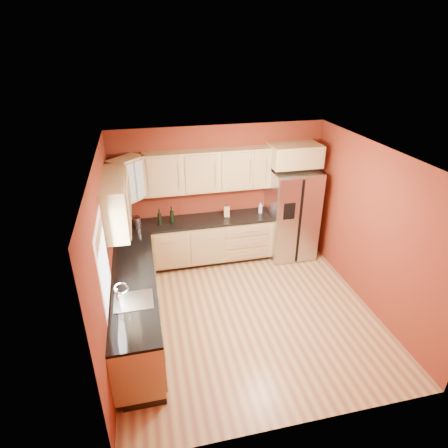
# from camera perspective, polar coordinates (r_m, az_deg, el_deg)

# --- Properties ---
(floor) EXTENTS (4.00, 4.00, 0.00)m
(floor) POSITION_cam_1_polar(r_m,az_deg,el_deg) (6.21, 3.45, -13.38)
(floor) COLOR #945839
(floor) RESTS_ON ground
(ceiling) EXTENTS (4.00, 4.00, 0.00)m
(ceiling) POSITION_cam_1_polar(r_m,az_deg,el_deg) (4.96, 4.27, 10.32)
(ceiling) COLOR silver
(ceiling) RESTS_ON wall_back
(wall_back) EXTENTS (4.00, 0.04, 2.60)m
(wall_back) POSITION_cam_1_polar(r_m,az_deg,el_deg) (7.22, -0.67, 4.74)
(wall_back) COLOR maroon
(wall_back) RESTS_ON floor
(wall_front) EXTENTS (4.00, 0.04, 2.60)m
(wall_front) POSITION_cam_1_polar(r_m,az_deg,el_deg) (3.96, 12.34, -16.79)
(wall_front) COLOR maroon
(wall_front) RESTS_ON floor
(wall_left) EXTENTS (0.04, 4.00, 2.60)m
(wall_left) POSITION_cam_1_polar(r_m,az_deg,el_deg) (5.32, -17.43, -5.11)
(wall_left) COLOR maroon
(wall_left) RESTS_ON floor
(wall_right) EXTENTS (0.04, 4.00, 2.60)m
(wall_right) POSITION_cam_1_polar(r_m,az_deg,el_deg) (6.29, 21.57, -0.68)
(wall_right) COLOR maroon
(wall_right) RESTS_ON floor
(base_cabinets_back) EXTENTS (2.90, 0.60, 0.88)m
(base_cabinets_back) POSITION_cam_1_polar(r_m,az_deg,el_deg) (7.24, -4.38, -2.84)
(base_cabinets_back) COLOR #A4884F
(base_cabinets_back) RESTS_ON floor
(base_cabinets_left) EXTENTS (0.60, 2.80, 0.88)m
(base_cabinets_left) POSITION_cam_1_polar(r_m,az_deg,el_deg) (5.77, -13.24, -12.13)
(base_cabinets_left) COLOR #A4884F
(base_cabinets_left) RESTS_ON floor
(countertop_back) EXTENTS (2.90, 0.62, 0.04)m
(countertop_back) POSITION_cam_1_polar(r_m,az_deg,el_deg) (7.02, -4.50, 0.40)
(countertop_back) COLOR black
(countertop_back) RESTS_ON base_cabinets_back
(countertop_left) EXTENTS (0.62, 2.80, 0.04)m
(countertop_left) POSITION_cam_1_polar(r_m,az_deg,el_deg) (5.50, -13.63, -8.37)
(countertop_left) COLOR black
(countertop_left) RESTS_ON base_cabinets_left
(upper_cabinets_back) EXTENTS (2.30, 0.33, 0.75)m
(upper_cabinets_back) POSITION_cam_1_polar(r_m,az_deg,el_deg) (6.84, -2.46, 8.15)
(upper_cabinets_back) COLOR #A4884F
(upper_cabinets_back) RESTS_ON wall_back
(upper_cabinets_left) EXTENTS (0.33, 1.35, 0.75)m
(upper_cabinets_left) POSITION_cam_1_polar(r_m,az_deg,el_deg) (5.72, -16.15, 3.29)
(upper_cabinets_left) COLOR #A4884F
(upper_cabinets_left) RESTS_ON wall_left
(corner_upper_cabinet) EXTENTS (0.67, 0.67, 0.75)m
(corner_upper_cabinet) POSITION_cam_1_polar(r_m,az_deg,el_deg) (6.59, -14.48, 6.59)
(corner_upper_cabinet) COLOR #A4884F
(corner_upper_cabinet) RESTS_ON wall_back
(over_fridge_cabinet) EXTENTS (0.92, 0.60, 0.40)m
(over_fridge_cabinet) POSITION_cam_1_polar(r_m,az_deg,el_deg) (7.11, 10.71, 10.31)
(over_fridge_cabinet) COLOR #A4884F
(over_fridge_cabinet) RESTS_ON wall_back
(refrigerator) EXTENTS (0.90, 0.75, 1.78)m
(refrigerator) POSITION_cam_1_polar(r_m,az_deg,el_deg) (7.44, 10.19, 1.55)
(refrigerator) COLOR #ABABB0
(refrigerator) RESTS_ON floor
(window) EXTENTS (0.03, 0.90, 1.00)m
(window) POSITION_cam_1_polar(r_m,az_deg,el_deg) (4.76, -17.88, -5.62)
(window) COLOR white
(window) RESTS_ON wall_left
(sink_faucet) EXTENTS (0.50, 0.42, 0.30)m
(sink_faucet) POSITION_cam_1_polar(r_m,az_deg,el_deg) (5.00, -13.78, -9.98)
(sink_faucet) COLOR silver
(sink_faucet) RESTS_ON countertop_left
(canister_left) EXTENTS (0.16, 0.16, 0.20)m
(canister_left) POSITION_cam_1_polar(r_m,az_deg,el_deg) (6.84, -13.06, 0.17)
(canister_left) COLOR #ABABB0
(canister_left) RESTS_ON countertop_back
(canister_right) EXTENTS (0.14, 0.14, 0.20)m
(canister_right) POSITION_cam_1_polar(r_m,az_deg,el_deg) (6.90, -13.19, 0.38)
(canister_right) COLOR #ABABB0
(canister_right) RESTS_ON countertop_back
(wine_bottle_a) EXTENTS (0.08, 0.08, 0.32)m
(wine_bottle_a) POSITION_cam_1_polar(r_m,az_deg,el_deg) (6.84, -9.78, 1.03)
(wine_bottle_a) COLOR black
(wine_bottle_a) RESTS_ON countertop_back
(wine_bottle_b) EXTENTS (0.09, 0.09, 0.33)m
(wine_bottle_b) POSITION_cam_1_polar(r_m,az_deg,el_deg) (6.87, -7.95, 1.36)
(wine_bottle_b) COLOR black
(wine_bottle_b) RESTS_ON countertop_back
(knife_block) EXTENTS (0.12, 0.11, 0.21)m
(knife_block) POSITION_cam_1_polar(r_m,az_deg,el_deg) (7.10, 0.42, 1.93)
(knife_block) COLOR tan
(knife_block) RESTS_ON countertop_back
(soap_dispenser) EXTENTS (0.10, 0.10, 0.21)m
(soap_dispenser) POSITION_cam_1_polar(r_m,az_deg,el_deg) (7.28, 5.57, 2.47)
(soap_dispenser) COLOR silver
(soap_dispenser) RESTS_ON countertop_back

